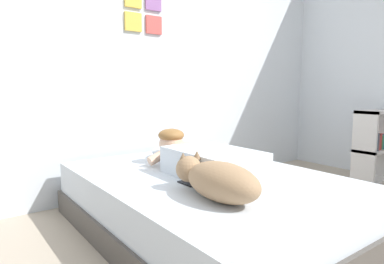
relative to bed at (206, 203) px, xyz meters
The scene contains 9 objects.
ground_plane 0.62m from the bed, 77.99° to the right, with size 13.41×13.41×0.00m, color tan.
back_wall 1.54m from the bed, 83.71° to the left, with size 4.71×0.12×2.50m.
bed is the anchor object (origin of this frame).
pillow 0.72m from the bed, 71.06° to the left, with size 0.52×0.32×0.11m, color silver.
person_lying 0.31m from the bed, 90.02° to the left, with size 0.43×0.92×0.27m.
dog 0.60m from the bed, 122.17° to the right, with size 0.26×0.57×0.21m.
coffee_cup 0.45m from the bed, 59.95° to the left, with size 0.12×0.09×0.07m.
cell_phone 0.33m from the bed, 153.30° to the right, with size 0.07×0.14×0.01m, color black.
bookshelf 2.17m from the bed, ahead, with size 0.45×0.24×0.75m.
Camera 1 is at (-1.52, -1.14, 0.97)m, focal length 31.45 mm.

